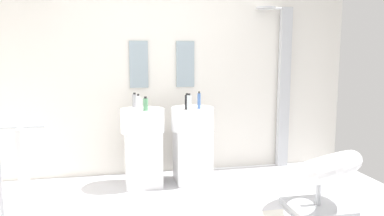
{
  "coord_description": "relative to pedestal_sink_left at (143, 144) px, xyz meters",
  "views": [
    {
      "loc": [
        -0.61,
        -3.05,
        1.48
      ],
      "look_at": [
        0.15,
        0.55,
        0.95
      ],
      "focal_mm": 35.79,
      "sensor_mm": 36.0,
      "label": 1
    }
  ],
  "objects": [
    {
      "name": "rear_partition",
      "position": [
        0.28,
        0.49,
        0.83
      ],
      "size": [
        4.8,
        0.1,
        2.6
      ],
      "primitive_type": "cube",
      "color": "silver",
      "rests_on": "ground_plane"
    },
    {
      "name": "pedestal_sink_left",
      "position": [
        0.0,
        0.0,
        0.0
      ],
      "size": [
        0.49,
        0.49,
        0.97
      ],
      "color": "white",
      "rests_on": "ground_plane"
    },
    {
      "name": "pedestal_sink_right",
      "position": [
        0.57,
        0.0,
        0.0
      ],
      "size": [
        0.49,
        0.49,
        0.97
      ],
      "color": "white",
      "rests_on": "ground_plane"
    },
    {
      "name": "vanity_mirror_left",
      "position": [
        0.0,
        0.42,
        0.87
      ],
      "size": [
        0.22,
        0.03,
        0.56
      ],
      "primitive_type": "cube",
      "color": "#8C9EA8"
    },
    {
      "name": "vanity_mirror_right",
      "position": [
        0.57,
        0.42,
        0.87
      ],
      "size": [
        0.22,
        0.03,
        0.56
      ],
      "primitive_type": "cube",
      "color": "#8C9EA8"
    },
    {
      "name": "shower_column",
      "position": [
        1.84,
        0.37,
        0.61
      ],
      "size": [
        0.49,
        0.24,
        2.05
      ],
      "color": "#B7BABF",
      "rests_on": "ground_plane"
    },
    {
      "name": "lounge_chair",
      "position": [
        1.55,
        -1.08,
        -0.12
      ],
      "size": [
        1.09,
        1.09,
        0.65
      ],
      "color": "#B7BABF",
      "rests_on": "ground_plane"
    },
    {
      "name": "towel_rack",
      "position": [
        -1.07,
        -1.03,
        0.16
      ],
      "size": [
        0.37,
        0.22,
        0.95
      ],
      "color": "#B7BABF",
      "rests_on": "ground_plane"
    },
    {
      "name": "soap_bottle_green",
      "position": [
        0.03,
        -0.13,
        0.46
      ],
      "size": [
        0.05,
        0.05,
        0.15
      ],
      "color": "#59996B",
      "rests_on": "pedestal_sink_left"
    },
    {
      "name": "soap_bottle_blue",
      "position": [
        0.62,
        -0.12,
        0.48
      ],
      "size": [
        0.04,
        0.04,
        0.19
      ],
      "color": "#4C72B7",
      "rests_on": "pedestal_sink_right"
    },
    {
      "name": "soap_bottle_grey",
      "position": [
        -0.07,
        0.15,
        0.47
      ],
      "size": [
        0.05,
        0.05,
        0.17
      ],
      "color": "#99999E",
      "rests_on": "pedestal_sink_left"
    },
    {
      "name": "soap_bottle_black",
      "position": [
        0.48,
        -0.13,
        0.48
      ],
      "size": [
        0.04,
        0.04,
        0.18
      ],
      "color": "black",
      "rests_on": "pedestal_sink_right"
    },
    {
      "name": "soap_bottle_white",
      "position": [
        -0.05,
        -0.14,
        0.48
      ],
      "size": [
        0.04,
        0.04,
        0.18
      ],
      "color": "white",
      "rests_on": "pedestal_sink_left"
    },
    {
      "name": "soap_bottle_clear",
      "position": [
        0.5,
        -0.16,
        0.48
      ],
      "size": [
        0.05,
        0.05,
        0.18
      ],
      "color": "silver",
      "rests_on": "pedestal_sink_right"
    }
  ]
}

